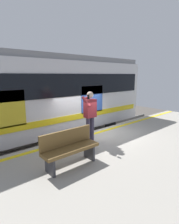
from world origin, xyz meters
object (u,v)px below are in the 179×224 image
Objects in this scene: passenger at (90,112)px; bench at (70,147)px; handbag at (79,137)px; train_carriage at (40,94)px.

bench is (1.51, 0.96, -0.52)m from passenger.
passenger is 0.92m from handbag.
bench reaches higher than handbag.
train_carriage is at bearing -106.26° from bench.
train_carriage is at bearing -82.31° from passenger.
train_carriage is 26.01× the size of handbag.
passenger reaches higher than bench.
bench is at bearing 73.74° from train_carriage.
handbag is at bearing -12.71° from passenger.
handbag is 1.56m from bench.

